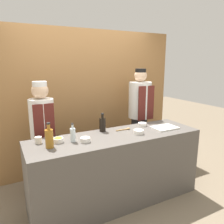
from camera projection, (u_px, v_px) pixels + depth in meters
The scene contains 15 objects.
ground_plane at pixel (116, 200), 3.03m from camera, with size 14.00×14.00×0.00m, color #756651.
cabinet_wall at pixel (84, 101), 3.81m from camera, with size 3.42×0.18×2.40m.
counter at pixel (117, 168), 2.92m from camera, with size 2.28×0.67×0.94m.
sauce_bowl_orange at pixel (85, 139), 2.57m from camera, with size 0.12×0.12×0.06m.
sauce_bowl_red at pixel (139, 132), 2.87m from camera, with size 0.13×0.13×0.05m.
sauce_bowl_yellow at pixel (58, 140), 2.56m from camera, with size 0.12×0.12×0.05m.
sauce_bowl_white at pixel (142, 124), 3.23m from camera, with size 0.13×0.13×0.05m.
cutting_board at pixel (165, 128), 3.11m from camera, with size 0.34×0.25×0.02m.
bottle_clear at pixel (73, 135), 2.57m from camera, with size 0.06×0.06×0.23m.
bottle_soy at pixel (103, 124), 2.96m from camera, with size 0.09×0.09×0.25m.
bottle_amber at pixel (49, 138), 2.38m from camera, with size 0.09×0.09×0.28m.
cup_cream at pixel (38, 140), 2.53m from camera, with size 0.08×0.08×0.08m.
wooden_spoon at pixel (125, 129), 3.04m from camera, with size 0.22×0.04×0.02m.
chef_left at pixel (43, 134), 3.04m from camera, with size 0.34×0.34×1.62m.
chef_right at pixel (139, 116), 3.76m from camera, with size 0.38×0.38×1.76m.
Camera 1 is at (-1.30, -2.35, 1.86)m, focal length 35.00 mm.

